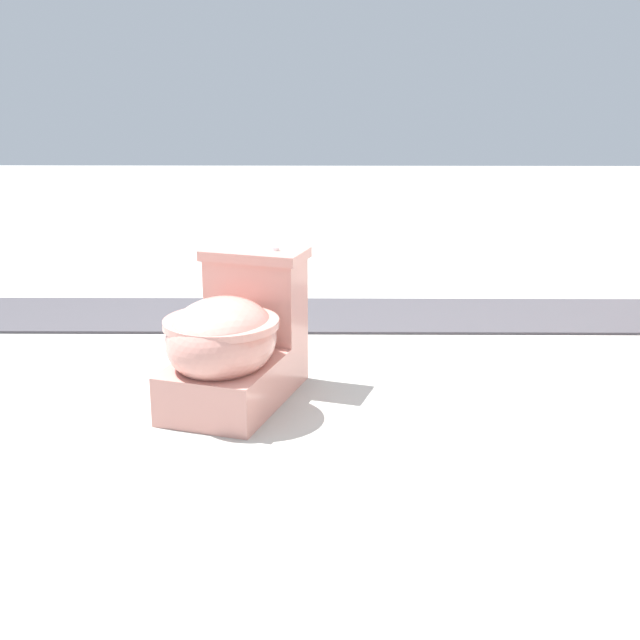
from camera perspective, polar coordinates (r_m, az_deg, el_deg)
ground_plane at (r=3.11m, az=-4.66°, el=-5.67°), size 14.00×14.00×0.00m
gravel_strip at (r=4.17m, az=3.54°, el=0.30°), size 0.56×8.00×0.01m
toilet at (r=3.11m, az=-5.57°, el=-1.41°), size 0.71×0.54×0.52m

